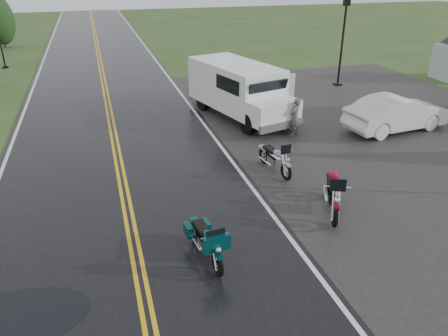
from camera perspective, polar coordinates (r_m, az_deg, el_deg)
The scene contains 11 objects.
ground at distance 10.87m, azimuth -11.44°, elevation -10.95°, with size 120.00×120.00×0.00m, color #2D471E.
road at distance 19.85m, azimuth -14.54°, elevation 5.95°, with size 8.00×100.00×0.04m, color black.
parking_pad at distance 19.00m, azimuth 21.70°, elevation 4.04°, with size 14.00×24.00×0.03m, color black.
motorcycle_red at distance 11.62m, azimuth 14.43°, elevation -4.87°, with size 0.80×2.21×1.31m, color #590A0D, non-canonical shape.
motorcycle_teal at distance 9.66m, azimuth -0.84°, elevation -11.40°, with size 0.70×1.92×1.13m, color #053639, non-canonical shape.
motorcycle_silver at distance 13.80m, azimuth 8.17°, elevation 0.37°, with size 0.71×1.96×1.16m, color #93949A, non-canonical shape.
van_white at distance 17.43m, azimuth 3.22°, elevation 8.13°, with size 2.29×6.10×2.40m, color white, non-canonical shape.
person_at_van at distance 17.64m, azimuth 9.28°, elevation 6.54°, with size 0.55×0.36×1.51m, color #55545A.
sedan_white at distance 19.26m, azimuth 21.57°, elevation 6.59°, with size 1.53×4.39×1.45m, color silver.
lamp_post_far_right at distance 25.49m, azimuth 15.19°, elevation 15.57°, with size 0.41×0.41×4.76m, color black, non-canonical shape.
tree_left_far at distance 40.73m, azimuth -27.10°, elevation 16.20°, with size 2.21×2.21×3.41m, color #1E3D19, non-canonical shape.
Camera 1 is at (-0.41, -8.82, 6.34)m, focal length 35.00 mm.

